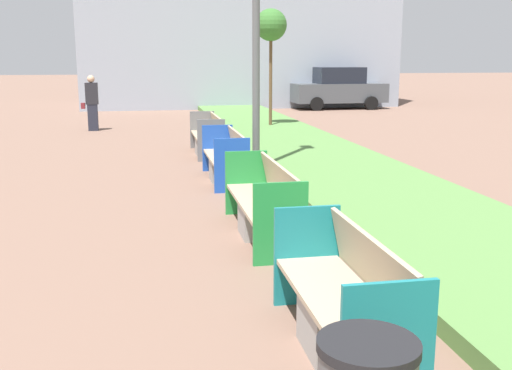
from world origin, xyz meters
The scene contains 8 objects.
planter_grass_strip centered at (3.20, 12.00, 0.09)m, with size 2.80×120.00×0.18m.
bench_teal_frame centered at (0.94, 7.61, 0.36)m, with size 0.65×1.95×0.94m.
bench_green_frame centered at (0.94, 10.80, 0.37)m, with size 0.65×2.32×0.94m.
bench_blue_frame centered at (0.94, 14.41, 0.37)m, with size 0.65×2.11×0.94m.
bench_grey_frame centered at (0.94, 17.64, 0.37)m, with size 0.65×2.12×0.94m.
sapling_tree_far centered at (3.39, 22.06, 3.21)m, with size 0.98×0.98×3.75m.
pedestrian_walking centered at (-2.16, 23.03, 0.89)m, with size 0.53×0.24×1.74m.
parked_car_distant centered at (8.13, 29.71, 0.91)m, with size 4.27×2.00×1.86m.
Camera 1 is at (-0.53, 3.44, 2.27)m, focal length 42.00 mm.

